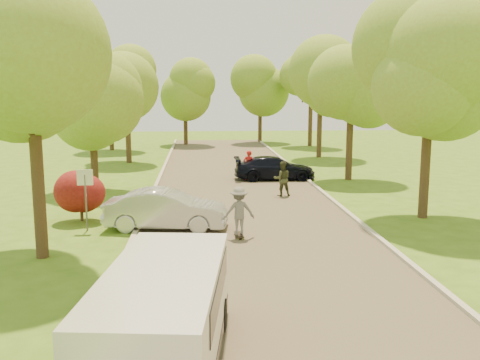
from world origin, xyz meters
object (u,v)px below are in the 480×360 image
object	(u,v)px
minivan	(164,317)
person_striped	(249,165)
person_olive	(282,179)
street_sign	(85,187)
dark_sedan	(275,168)
silver_sedan	(166,209)
longboard	(239,235)
skateboarder	(239,211)

from	to	relation	value
minivan	person_striped	xyz separation A→B (m)	(3.37, 20.04, -0.16)
minivan	person_olive	bearing A→B (deg)	80.57
street_sign	person_olive	size ratio (longest dim) A/B	1.32
dark_sedan	person_olive	world-z (taller)	person_olive
street_sign	minivan	world-z (taller)	street_sign
street_sign	silver_sedan	xyz separation A→B (m)	(2.78, 0.00, -0.85)
dark_sedan	person_striped	bearing A→B (deg)	89.71
street_sign	dark_sedan	world-z (taller)	street_sign
street_sign	minivan	bearing A→B (deg)	-71.26
minivan	person_olive	xyz separation A→B (m)	(4.49, 15.33, -0.15)
person_striped	person_olive	xyz separation A→B (m)	(1.12, -4.70, 0.01)
longboard	person_olive	size ratio (longest dim) A/B	0.52
person_olive	skateboarder	bearing A→B (deg)	67.37
longboard	skateboarder	bearing A→B (deg)	85.10
silver_sedan	person_olive	xyz separation A→B (m)	(5.02, 5.59, 0.11)
dark_sedan	person_olive	xyz separation A→B (m)	(-0.32, -4.69, 0.18)
minivan	dark_sedan	world-z (taller)	minivan
minivan	dark_sedan	bearing A→B (deg)	83.40
street_sign	person_striped	size ratio (longest dim) A/B	1.33
skateboarder	street_sign	bearing A→B (deg)	-18.87
dark_sedan	person_striped	distance (m)	1.45
skateboarder	person_olive	distance (m)	7.35
person_olive	dark_sedan	bearing A→B (deg)	-96.30
silver_sedan	longboard	distance (m)	2.88
minivan	longboard	xyz separation A→B (m)	(1.96, 8.43, -0.88)
silver_sedan	dark_sedan	size ratio (longest dim) A/B	0.97
street_sign	silver_sedan	size ratio (longest dim) A/B	0.50
longboard	person_striped	distance (m)	11.71
street_sign	longboard	distance (m)	5.62
longboard	person_olive	bearing A→B (deg)	-115.07
street_sign	person_striped	bearing A→B (deg)	57.04
dark_sedan	skateboarder	distance (m)	11.94
dark_sedan	person_striped	size ratio (longest dim) A/B	2.72
longboard	person_striped	bearing A→B (deg)	-101.84
dark_sedan	person_olive	bearing A→B (deg)	176.39
minivan	dark_sedan	distance (m)	20.60
minivan	silver_sedan	xyz separation A→B (m)	(-0.53, 9.74, -0.26)
longboard	dark_sedan	bearing A→B (deg)	-108.71
street_sign	dark_sedan	xyz separation A→B (m)	(8.12, 10.28, -0.92)
street_sign	silver_sedan	distance (m)	2.90
silver_sedan	longboard	size ratio (longest dim) A/B	5.10
street_sign	person_olive	bearing A→B (deg)	35.63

